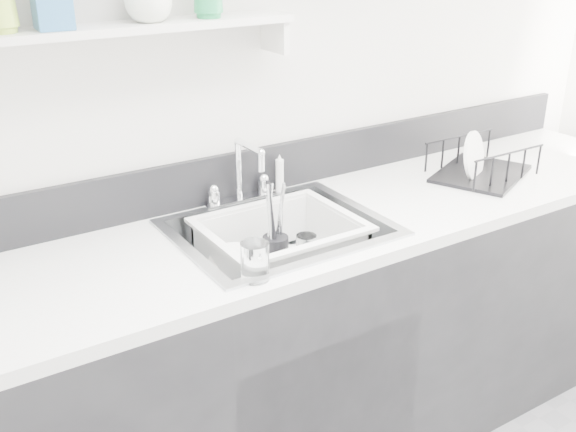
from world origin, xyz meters
TOP-DOWN VIEW (x-y plane):
  - counter_run at (0.00, 1.19)m, footprint 3.20×0.62m
  - backsplash at (0.00, 1.49)m, footprint 3.20×0.02m
  - sink at (0.00, 1.19)m, footprint 0.64×0.52m
  - faucet at (0.00, 1.44)m, footprint 0.26×0.18m
  - side_sprayer at (0.16, 1.44)m, footprint 0.03×0.03m
  - wall_shelf at (-0.35, 1.42)m, footprint 1.00×0.16m
  - wash_tub at (0.01, 1.20)m, footprint 0.59×0.54m
  - plate_stack at (-0.13, 1.19)m, footprint 0.26×0.25m
  - utensil_cup at (0.01, 1.23)m, footprint 0.08×0.08m
  - ladle at (-0.09, 1.21)m, footprint 0.25×0.22m
  - tumbler_in_tub at (0.11, 1.20)m, footprint 0.08×0.08m
  - tumbler_counter at (-0.22, 0.95)m, footprint 0.10×0.10m
  - dish_rack at (0.88, 1.19)m, footprint 0.45×0.40m
  - bowl_small at (0.08, 1.13)m, footprint 0.12×0.12m

SIDE VIEW (x-z plane):
  - counter_run at x=0.00m, z-range 0.00..0.92m
  - bowl_small at x=0.08m, z-range 0.77..0.80m
  - plate_stack at x=-0.13m, z-range 0.74..0.84m
  - ladle at x=-0.09m, z-range 0.77..0.84m
  - tumbler_in_tub at x=0.11m, z-range 0.77..0.86m
  - utensil_cup at x=0.01m, z-range 0.69..0.97m
  - sink at x=0.00m, z-range 0.73..0.93m
  - wash_tub at x=0.01m, z-range 0.75..0.94m
  - tumbler_counter at x=-0.22m, z-range 0.92..1.02m
  - faucet at x=0.00m, z-range 0.87..1.09m
  - dish_rack at x=0.88m, z-range 0.92..1.05m
  - side_sprayer at x=0.16m, z-range 0.92..1.06m
  - backsplash at x=0.00m, z-range 0.92..1.08m
  - wall_shelf at x=-0.35m, z-range 1.45..1.57m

